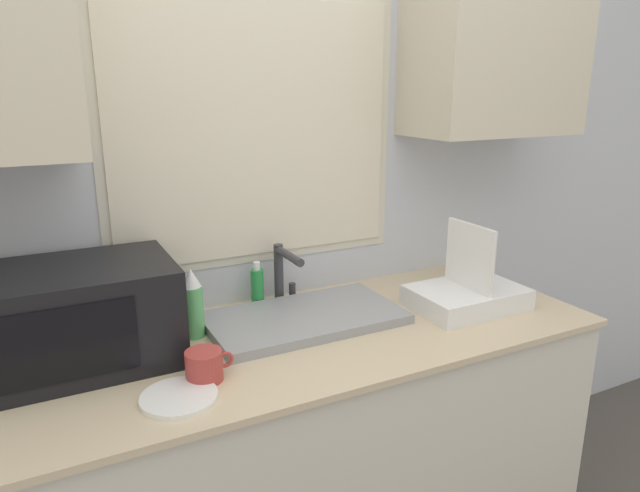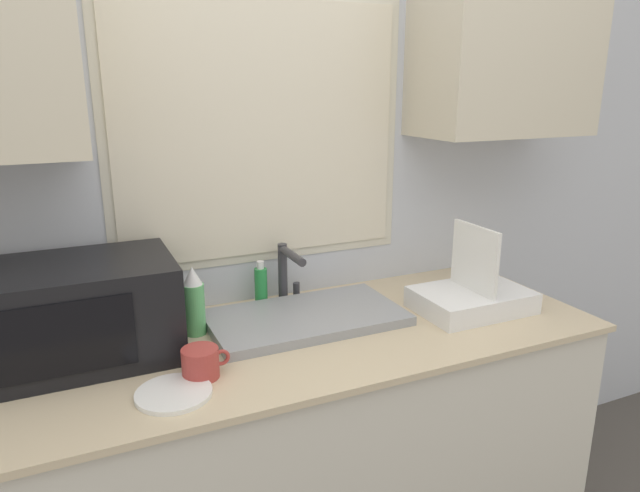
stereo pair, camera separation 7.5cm
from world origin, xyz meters
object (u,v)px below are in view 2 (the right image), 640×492
(dish_rack, at_px, (472,297))
(spray_bottle, at_px, (194,302))
(microwave, at_px, (77,312))
(soap_bottle, at_px, (261,286))
(mug_near_sink, at_px, (201,363))
(faucet, at_px, (287,269))

(dish_rack, xyz_separation_m, spray_bottle, (-0.88, 0.19, 0.06))
(microwave, height_order, spray_bottle, microwave)
(microwave, distance_m, dish_rack, 1.22)
(soap_bottle, bearing_deg, microwave, -164.27)
(spray_bottle, relative_size, soap_bottle, 1.36)
(dish_rack, bearing_deg, mug_near_sink, -175.16)
(microwave, bearing_deg, dish_rack, -8.02)
(mug_near_sink, bearing_deg, dish_rack, 4.84)
(faucet, xyz_separation_m, soap_bottle, (-0.09, 0.03, -0.06))
(microwave, bearing_deg, soap_bottle, 15.73)
(faucet, bearing_deg, spray_bottle, -162.06)
(soap_bottle, bearing_deg, faucet, -17.79)
(dish_rack, height_order, spray_bottle, dish_rack)
(microwave, distance_m, soap_bottle, 0.60)
(spray_bottle, distance_m, mug_near_sink, 0.28)
(dish_rack, bearing_deg, soap_bottle, 152.06)
(faucet, distance_m, mug_near_sink, 0.55)
(soap_bottle, xyz_separation_m, mug_near_sink, (-0.30, -0.41, -0.03))
(faucet, height_order, spray_bottle, spray_bottle)
(faucet, relative_size, mug_near_sink, 1.64)
(faucet, distance_m, soap_bottle, 0.11)
(mug_near_sink, bearing_deg, soap_bottle, 53.63)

